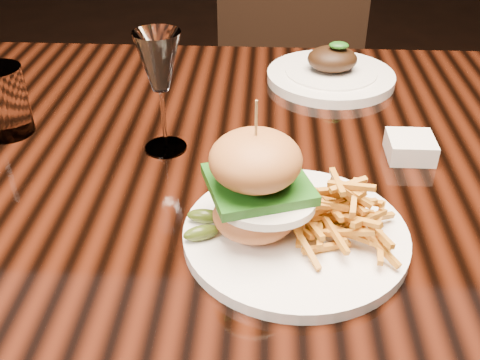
{
  "coord_description": "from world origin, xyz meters",
  "views": [
    {
      "loc": [
        0.03,
        -0.72,
        1.19
      ],
      "look_at": [
        0.0,
        -0.16,
        0.81
      ],
      "focal_mm": 42.0,
      "sensor_mm": 36.0,
      "label": 1
    }
  ],
  "objects_px": {
    "wine_glass": "(159,66)",
    "chair_far": "(289,62)",
    "dining_table": "(244,197)",
    "burger_plate": "(294,207)",
    "far_dish": "(331,74)"
  },
  "relations": [
    {
      "from": "dining_table",
      "to": "far_dish",
      "type": "xyz_separation_m",
      "value": [
        0.15,
        0.28,
        0.09
      ]
    },
    {
      "from": "dining_table",
      "to": "chair_far",
      "type": "relative_size",
      "value": 1.68
    },
    {
      "from": "burger_plate",
      "to": "chair_far",
      "type": "xyz_separation_m",
      "value": [
        0.03,
        1.08,
        -0.26
      ]
    },
    {
      "from": "chair_far",
      "to": "far_dish",
      "type": "bearing_deg",
      "value": -80.93
    },
    {
      "from": "burger_plate",
      "to": "wine_glass",
      "type": "relative_size",
      "value": 1.48
    },
    {
      "from": "dining_table",
      "to": "chair_far",
      "type": "distance_m",
      "value": 0.91
    },
    {
      "from": "wine_glass",
      "to": "chair_far",
      "type": "distance_m",
      "value": 0.97
    },
    {
      "from": "burger_plate",
      "to": "chair_far",
      "type": "bearing_deg",
      "value": 81.82
    },
    {
      "from": "dining_table",
      "to": "burger_plate",
      "type": "relative_size",
      "value": 5.95
    },
    {
      "from": "dining_table",
      "to": "burger_plate",
      "type": "height_order",
      "value": "burger_plate"
    },
    {
      "from": "far_dish",
      "to": "chair_far",
      "type": "relative_size",
      "value": 0.25
    },
    {
      "from": "dining_table",
      "to": "chair_far",
      "type": "height_order",
      "value": "chair_far"
    },
    {
      "from": "burger_plate",
      "to": "far_dish",
      "type": "distance_m",
      "value": 0.48
    },
    {
      "from": "far_dish",
      "to": "dining_table",
      "type": "bearing_deg",
      "value": -118.64
    },
    {
      "from": "dining_table",
      "to": "far_dish",
      "type": "relative_size",
      "value": 6.7
    }
  ]
}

